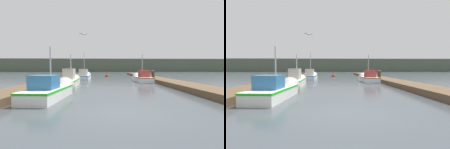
{
  "view_description": "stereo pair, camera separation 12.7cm",
  "coord_description": "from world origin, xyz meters",
  "views": [
    {
      "loc": [
        -0.58,
        -5.58,
        1.74
      ],
      "look_at": [
        0.05,
        12.01,
        0.97
      ],
      "focal_mm": 24.0,
      "sensor_mm": 36.0,
      "label": 1
    },
    {
      "loc": [
        -0.45,
        -5.58,
        1.74
      ],
      "look_at": [
        0.05,
        12.01,
        0.97
      ],
      "focal_mm": 24.0,
      "sensor_mm": 36.0,
      "label": 2
    }
  ],
  "objects": [
    {
      "name": "distant_shore_ridge",
      "position": [
        0.0,
        70.37,
        2.99
      ],
      "size": [
        120.0,
        16.0,
        5.98
      ],
      "color": "#4C5647",
      "rests_on": "ground_plane"
    },
    {
      "name": "seagull_lead",
      "position": [
        -2.16,
        4.7,
        4.02
      ],
      "size": [
        0.54,
        0.37,
        0.12
      ],
      "rotation": [
        0.0,
        0.0,
        3.64
      ],
      "color": "white"
    },
    {
      "name": "fishing_boat_0",
      "position": [
        -3.79,
        3.37,
        0.44
      ],
      "size": [
        1.82,
        4.74,
        3.41
      ],
      "rotation": [
        0.0,
        0.0,
        -0.06
      ],
      "color": "silver",
      "rests_on": "ground_plane"
    },
    {
      "name": "mooring_piling_2",
      "position": [
        5.05,
        12.5,
        0.71
      ],
      "size": [
        0.34,
        0.34,
        1.4
      ],
      "color": "#473523",
      "rests_on": "ground_plane"
    },
    {
      "name": "fishing_boat_2",
      "position": [
        3.84,
        13.15,
        0.46
      ],
      "size": [
        1.8,
        4.64,
        3.85
      ],
      "rotation": [
        0.0,
        0.0,
        0.05
      ],
      "color": "silver",
      "rests_on": "ground_plane"
    },
    {
      "name": "channel_buoy",
      "position": [
        -0.54,
        24.5,
        0.17
      ],
      "size": [
        0.62,
        0.62,
        1.12
      ],
      "color": "red",
      "rests_on": "ground_plane"
    },
    {
      "name": "ground_plane",
      "position": [
        0.0,
        0.0,
        0.0
      ],
      "size": [
        200.0,
        200.0,
        0.0
      ],
      "color": "#3D4449"
    },
    {
      "name": "fishing_boat_3",
      "position": [
        -4.04,
        17.99,
        0.46
      ],
      "size": [
        1.77,
        4.77,
        4.61
      ],
      "rotation": [
        0.0,
        0.0,
        -0.0
      ],
      "color": "silver",
      "rests_on": "ground_plane"
    },
    {
      "name": "fishing_boat_1",
      "position": [
        -4.1,
        9.3,
        0.54
      ],
      "size": [
        1.69,
        5.42,
        3.37
      ],
      "rotation": [
        0.0,
        0.0,
        0.07
      ],
      "color": "silver",
      "rests_on": "ground_plane"
    },
    {
      "name": "dock_left",
      "position": [
        -6.18,
        16.0,
        0.21
      ],
      "size": [
        2.27,
        40.0,
        0.42
      ],
      "color": "brown",
      "rests_on": "ground_plane"
    },
    {
      "name": "dock_right",
      "position": [
        6.18,
        16.0,
        0.21
      ],
      "size": [
        2.27,
        40.0,
        0.42
      ],
      "color": "brown",
      "rests_on": "ground_plane"
    },
    {
      "name": "mooring_piling_1",
      "position": [
        -5.12,
        10.21,
        0.62
      ],
      "size": [
        0.32,
        0.32,
        1.24
      ],
      "color": "#473523",
      "rests_on": "ground_plane"
    },
    {
      "name": "mooring_piling_0",
      "position": [
        5.21,
        12.74,
        0.71
      ],
      "size": [
        0.36,
        0.36,
        1.4
      ],
      "color": "#473523",
      "rests_on": "ground_plane"
    }
  ]
}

